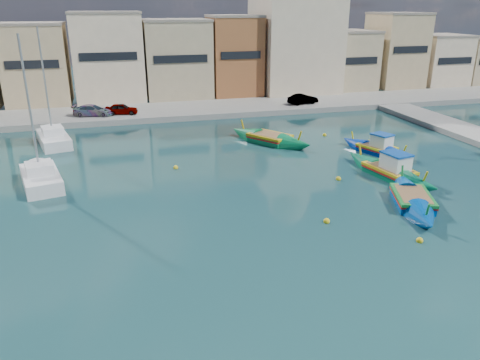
{
  "coord_description": "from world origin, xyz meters",
  "views": [
    {
      "loc": [
        -13.89,
        -19.82,
        11.44
      ],
      "look_at": [
        -6.8,
        6.0,
        1.4
      ],
      "focal_mm": 35.0,
      "sensor_mm": 36.0,
      "label": 1
    }
  ],
  "objects": [
    {
      "name": "luzzu_blue_south",
      "position": [
        3.19,
        2.71,
        0.26
      ],
      "size": [
        5.07,
        8.91,
        2.54
      ],
      "color": "#00459D",
      "rests_on": "ground"
    },
    {
      "name": "parked_cars",
      "position": [
        -8.25,
        30.5,
        1.18
      ],
      "size": [
        27.49,
        2.58,
        1.18
      ],
      "color": "#4C1919",
      "rests_on": "north_quay"
    },
    {
      "name": "mooring_buoys",
      "position": [
        0.99,
        7.17,
        0.08
      ],
      "size": [
        22.44,
        20.82,
        0.36
      ],
      "color": "yellow",
      "rests_on": "ground"
    },
    {
      "name": "luzzu_green",
      "position": [
        -0.8,
        17.98,
        0.3
      ],
      "size": [
        6.78,
        8.48,
        2.76
      ],
      "color": "#0B7542",
      "rests_on": "ground"
    },
    {
      "name": "church_block",
      "position": [
        10.0,
        40.0,
        8.41
      ],
      "size": [
        10.0,
        10.0,
        19.1
      ],
      "color": "beige",
      "rests_on": "ground"
    },
    {
      "name": "ground",
      "position": [
        0.0,
        0.0,
        0.0
      ],
      "size": [
        160.0,
        160.0,
        0.0
      ],
      "primitive_type": "plane",
      "color": "#13303A",
      "rests_on": "ground"
    },
    {
      "name": "yacht_north",
      "position": [
        -19.53,
        24.1,
        0.42
      ],
      "size": [
        4.0,
        8.25,
        10.61
      ],
      "color": "white",
      "rests_on": "ground"
    },
    {
      "name": "luzzu_turquoise_cabin",
      "position": [
        4.63,
        7.52,
        0.35
      ],
      "size": [
        3.59,
        9.2,
        2.89
      ],
      "color": "#0A6D48",
      "rests_on": "ground"
    },
    {
      "name": "luzzu_blue_cabin",
      "position": [
        6.76,
        12.79,
        0.31
      ],
      "size": [
        4.33,
        7.4,
        2.57
      ],
      "color": "#002B9D",
      "rests_on": "ground"
    },
    {
      "name": "yacht_midnorth",
      "position": [
        -19.35,
        13.67,
        0.42
      ],
      "size": [
        3.83,
        7.8,
        10.62
      ],
      "color": "white",
      "rests_on": "ground"
    },
    {
      "name": "north_quay",
      "position": [
        0.0,
        32.0,
        0.3
      ],
      "size": [
        80.0,
        8.0,
        0.6
      ],
      "primitive_type": "cube",
      "color": "gray",
      "rests_on": "ground"
    },
    {
      "name": "north_townhouses",
      "position": [
        6.68,
        39.36,
        5.0
      ],
      "size": [
        83.2,
        7.87,
        10.19
      ],
      "color": "tan",
      "rests_on": "ground"
    }
  ]
}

